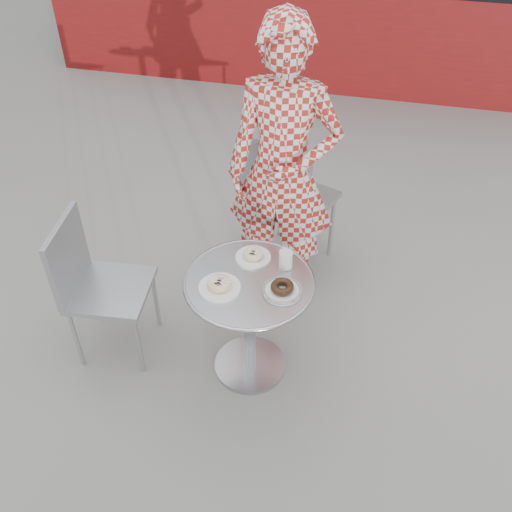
% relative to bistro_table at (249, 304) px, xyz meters
% --- Properties ---
extents(ground, '(60.00, 60.00, 0.00)m').
position_rel_bistro_table_xyz_m(ground, '(-0.01, 0.04, -0.50)').
color(ground, gray).
rests_on(ground, ground).
extents(bistro_table, '(0.66, 0.66, 0.66)m').
position_rel_bistro_table_xyz_m(bistro_table, '(0.00, 0.00, 0.00)').
color(bistro_table, silver).
rests_on(bistro_table, ground).
extents(chair_far, '(0.60, 0.61, 0.99)m').
position_rel_bistro_table_xyz_m(chair_far, '(0.04, 0.94, -0.20)').
color(chair_far, '#9C9FA4').
rests_on(chair_far, ground).
extents(chair_left, '(0.46, 0.45, 0.86)m').
position_rel_bistro_table_xyz_m(chair_left, '(-0.78, -0.01, -0.24)').
color(chair_left, '#9C9FA4').
rests_on(chair_left, ground).
extents(seated_person, '(0.64, 0.43, 1.73)m').
position_rel_bistro_table_xyz_m(seated_person, '(0.03, 0.68, 0.37)').
color(seated_person, maroon).
rests_on(seated_person, ground).
extents(plate_far, '(0.18, 0.18, 0.05)m').
position_rel_bistro_table_xyz_m(plate_far, '(-0.02, 0.17, 0.18)').
color(plate_far, white).
rests_on(plate_far, bistro_table).
extents(plate_near, '(0.20, 0.20, 0.05)m').
position_rel_bistro_table_xyz_m(plate_near, '(-0.13, -0.08, 0.18)').
color(plate_near, white).
rests_on(plate_near, bistro_table).
extents(plate_checker, '(0.20, 0.20, 0.05)m').
position_rel_bistro_table_xyz_m(plate_checker, '(0.17, -0.04, 0.18)').
color(plate_checker, white).
rests_on(plate_checker, bistro_table).
extents(milk_cup, '(0.07, 0.07, 0.12)m').
position_rel_bistro_table_xyz_m(milk_cup, '(0.15, 0.14, 0.22)').
color(milk_cup, white).
rests_on(milk_cup, bistro_table).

